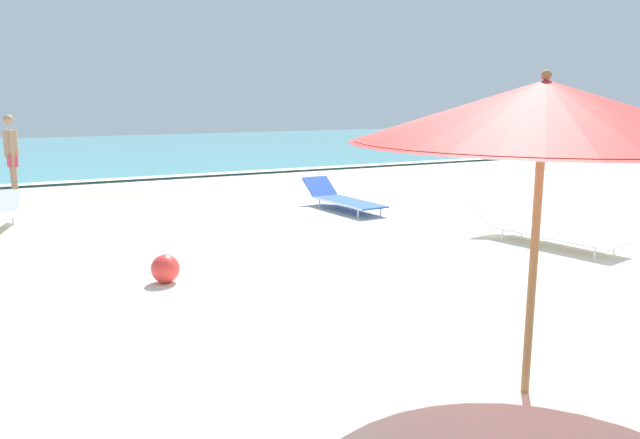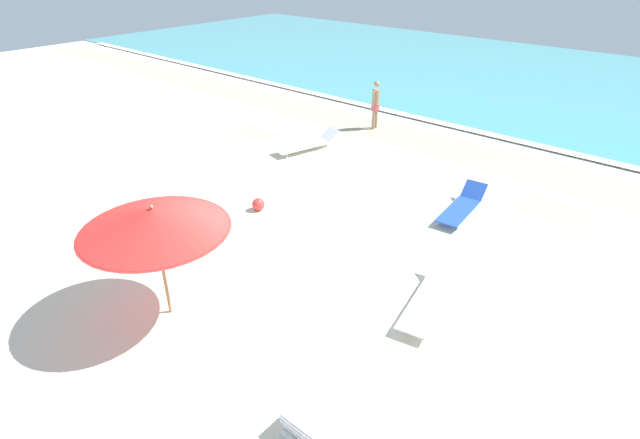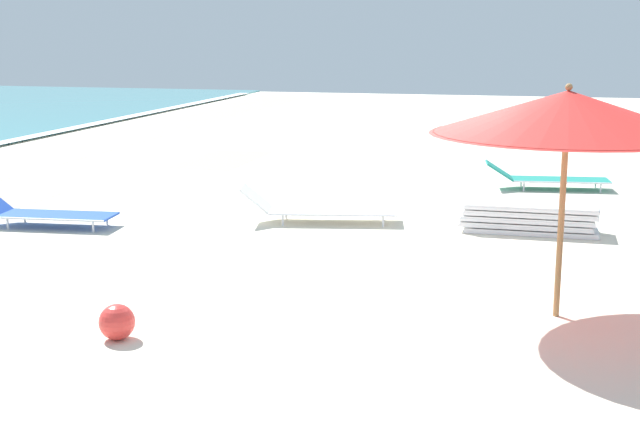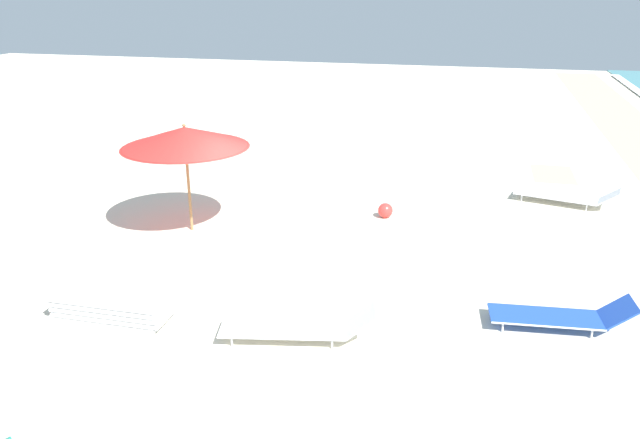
{
  "view_description": "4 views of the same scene",
  "coord_description": "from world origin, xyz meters",
  "px_view_note": "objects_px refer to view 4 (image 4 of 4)",
  "views": [
    {
      "loc": [
        -3.89,
        -5.02,
        2.12
      ],
      "look_at": [
        -0.67,
        1.42,
        0.7
      ],
      "focal_mm": 35.0,
      "sensor_mm": 36.0,
      "label": 1
    },
    {
      "loc": [
        6.34,
        -5.69,
        6.21
      ],
      "look_at": [
        0.06,
        1.63,
        0.77
      ],
      "focal_mm": 28.0,
      "sensor_mm": 36.0,
      "label": 2
    },
    {
      "loc": [
        -9.46,
        -1.74,
        2.79
      ],
      "look_at": [
        0.12,
        0.73,
        0.68
      ],
      "focal_mm": 50.0,
      "sensor_mm": 36.0,
      "label": 3
    },
    {
      "loc": [
        10.73,
        3.72,
        4.97
      ],
      "look_at": [
        0.19,
        1.13,
        0.83
      ],
      "focal_mm": 35.0,
      "sensor_mm": 36.0,
      "label": 4
    }
  ],
  "objects_px": {
    "lounger_stack": "(110,307)",
    "sun_lounger_near_water_left": "(566,196)",
    "beach_umbrella": "(185,137)",
    "beach_ball": "(385,210)",
    "sun_lounger_beside_umbrella": "(561,316)",
    "sun_lounger_under_umbrella": "(299,326)"
  },
  "relations": [
    {
      "from": "lounger_stack",
      "to": "sun_lounger_near_water_left",
      "type": "bearing_deg",
      "value": 134.04
    },
    {
      "from": "beach_umbrella",
      "to": "beach_ball",
      "type": "distance_m",
      "value": 4.66
    },
    {
      "from": "sun_lounger_beside_umbrella",
      "to": "sun_lounger_near_water_left",
      "type": "bearing_deg",
      "value": 167.34
    },
    {
      "from": "beach_umbrella",
      "to": "sun_lounger_beside_umbrella",
      "type": "bearing_deg",
      "value": 71.55
    },
    {
      "from": "beach_umbrella",
      "to": "beach_ball",
      "type": "relative_size",
      "value": 7.83
    },
    {
      "from": "lounger_stack",
      "to": "beach_ball",
      "type": "xyz_separation_m",
      "value": [
        -5.51,
        3.54,
        -0.04
      ]
    },
    {
      "from": "lounger_stack",
      "to": "sun_lounger_under_umbrella",
      "type": "height_order",
      "value": "sun_lounger_under_umbrella"
    },
    {
      "from": "lounger_stack",
      "to": "beach_ball",
      "type": "bearing_deg",
      "value": 146.95
    },
    {
      "from": "beach_ball",
      "to": "sun_lounger_under_umbrella",
      "type": "bearing_deg",
      "value": -5.39
    },
    {
      "from": "lounger_stack",
      "to": "sun_lounger_beside_umbrella",
      "type": "relative_size",
      "value": 0.89
    },
    {
      "from": "sun_lounger_beside_umbrella",
      "to": "sun_lounger_near_water_left",
      "type": "relative_size",
      "value": 0.89
    },
    {
      "from": "lounger_stack",
      "to": "sun_lounger_near_water_left",
      "type": "relative_size",
      "value": 0.8
    },
    {
      "from": "beach_umbrella",
      "to": "sun_lounger_near_water_left",
      "type": "xyz_separation_m",
      "value": [
        -3.63,
        7.96,
        -1.81
      ]
    },
    {
      "from": "beach_umbrella",
      "to": "beach_ball",
      "type": "bearing_deg",
      "value": 113.73
    },
    {
      "from": "sun_lounger_under_umbrella",
      "to": "beach_ball",
      "type": "bearing_deg",
      "value": 163.25
    },
    {
      "from": "sun_lounger_under_umbrella",
      "to": "lounger_stack",
      "type": "bearing_deg",
      "value": -98.97
    },
    {
      "from": "sun_lounger_beside_umbrella",
      "to": "sun_lounger_near_water_left",
      "type": "xyz_separation_m",
      "value": [
        -6.03,
        0.76,
        -0.0
      ]
    },
    {
      "from": "lounger_stack",
      "to": "sun_lounger_beside_umbrella",
      "type": "bearing_deg",
      "value": 101.19
    },
    {
      "from": "sun_lounger_beside_umbrella",
      "to": "beach_ball",
      "type": "distance_m",
      "value": 5.27
    },
    {
      "from": "beach_umbrella",
      "to": "sun_lounger_under_umbrella",
      "type": "relative_size",
      "value": 1.1
    },
    {
      "from": "sun_lounger_beside_umbrella",
      "to": "beach_ball",
      "type": "relative_size",
      "value": 6.4
    },
    {
      "from": "sun_lounger_under_umbrella",
      "to": "sun_lounger_near_water_left",
      "type": "relative_size",
      "value": 0.99
    }
  ]
}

